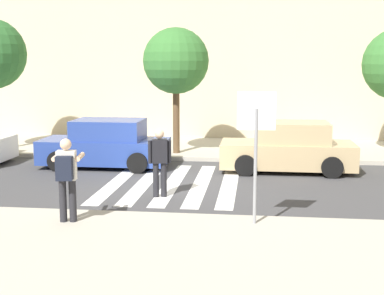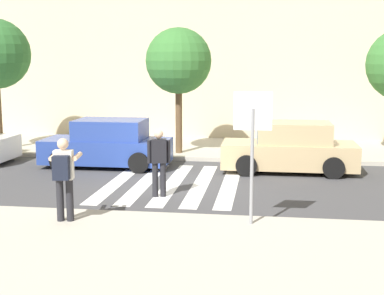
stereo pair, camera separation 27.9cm
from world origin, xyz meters
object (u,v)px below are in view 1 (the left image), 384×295
at_px(parked_car_tan, 288,148).
at_px(street_tree_center, 176,61).
at_px(photographer_with_backpack, 67,173).
at_px(parked_car_blue, 106,145).
at_px(pedestrian_crossing, 160,159).
at_px(stop_sign, 256,128).

bearing_deg(parked_car_tan, street_tree_center, 150.73).
distance_m(photographer_with_backpack, parked_car_blue, 6.51).
distance_m(pedestrian_crossing, parked_car_tan, 4.98).
relative_size(stop_sign, parked_car_blue, 0.65).
xyz_separation_m(stop_sign, pedestrian_crossing, (-2.39, 2.41, -1.12)).
relative_size(parked_car_blue, street_tree_center, 0.92).
bearing_deg(parked_car_blue, parked_car_tan, 0.00).
distance_m(parked_car_tan, street_tree_center, 5.16).
relative_size(photographer_with_backpack, parked_car_tan, 0.42).
bearing_deg(parked_car_blue, photographer_with_backpack, -80.92).
bearing_deg(pedestrian_crossing, parked_car_tan, 46.84).
distance_m(photographer_with_backpack, pedestrian_crossing, 3.13).
relative_size(stop_sign, parked_car_tan, 0.65).
bearing_deg(pedestrian_crossing, stop_sign, -45.24).
distance_m(stop_sign, parked_car_tan, 6.28).
bearing_deg(photographer_with_backpack, parked_car_blue, 99.08).
relative_size(stop_sign, photographer_with_backpack, 1.55).
relative_size(photographer_with_backpack, parked_car_blue, 0.42).
distance_m(stop_sign, pedestrian_crossing, 3.58).
relative_size(parked_car_tan, street_tree_center, 0.92).
height_order(pedestrian_crossing, street_tree_center, street_tree_center).
bearing_deg(parked_car_blue, street_tree_center, 47.45).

